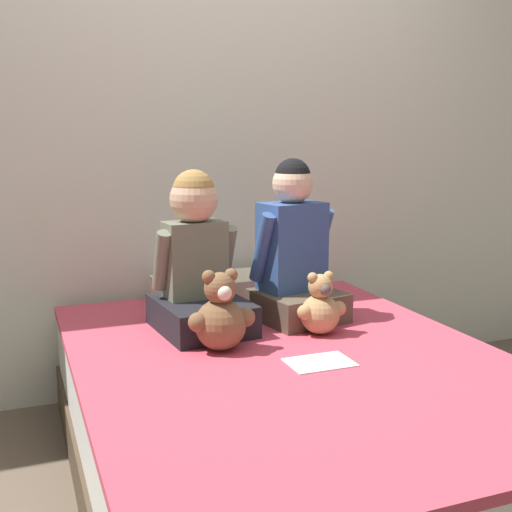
{
  "coord_description": "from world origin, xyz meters",
  "views": [
    {
      "loc": [
        -0.84,
        -1.86,
        1.19
      ],
      "look_at": [
        0.0,
        0.32,
        0.74
      ],
      "focal_mm": 45.0,
      "sensor_mm": 36.0,
      "label": 1
    }
  ],
  "objects_px": {
    "bed": "(290,420)",
    "child_on_right": "(294,252)",
    "child_on_left": "(197,265)",
    "pillow_at_headboard": "(220,289)",
    "teddy_bear_held_by_right_child": "(320,308)",
    "teddy_bear_held_by_left_child": "(221,316)",
    "sign_card": "(320,362)"
  },
  "relations": [
    {
      "from": "child_on_left",
      "to": "sign_card",
      "type": "height_order",
      "value": "child_on_left"
    },
    {
      "from": "child_on_right",
      "to": "pillow_at_headboard",
      "type": "xyz_separation_m",
      "value": [
        -0.19,
        0.36,
        -0.21
      ]
    },
    {
      "from": "child_on_right",
      "to": "teddy_bear_held_by_right_child",
      "type": "distance_m",
      "value": 0.28
    },
    {
      "from": "child_on_left",
      "to": "teddy_bear_held_by_right_child",
      "type": "height_order",
      "value": "child_on_left"
    },
    {
      "from": "child_on_right",
      "to": "teddy_bear_held_by_left_child",
      "type": "bearing_deg",
      "value": -157.1
    },
    {
      "from": "bed",
      "to": "teddy_bear_held_by_left_child",
      "type": "height_order",
      "value": "teddy_bear_held_by_left_child"
    },
    {
      "from": "sign_card",
      "to": "teddy_bear_held_by_left_child",
      "type": "bearing_deg",
      "value": 137.19
    },
    {
      "from": "child_on_right",
      "to": "sign_card",
      "type": "bearing_deg",
      "value": -116.07
    },
    {
      "from": "teddy_bear_held_by_right_child",
      "to": "sign_card",
      "type": "height_order",
      "value": "teddy_bear_held_by_right_child"
    },
    {
      "from": "bed",
      "to": "sign_card",
      "type": "relative_size",
      "value": 8.85
    },
    {
      "from": "sign_card",
      "to": "teddy_bear_held_by_right_child",
      "type": "bearing_deg",
      "value": 63.42
    },
    {
      "from": "bed",
      "to": "child_on_right",
      "type": "distance_m",
      "value": 0.67
    },
    {
      "from": "child_on_left",
      "to": "teddy_bear_held_by_right_child",
      "type": "xyz_separation_m",
      "value": [
        0.4,
        -0.23,
        -0.15
      ]
    },
    {
      "from": "child_on_left",
      "to": "bed",
      "type": "bearing_deg",
      "value": -69.3
    },
    {
      "from": "teddy_bear_held_by_right_child",
      "to": "child_on_left",
      "type": "bearing_deg",
      "value": 149.45
    },
    {
      "from": "child_on_right",
      "to": "sign_card",
      "type": "distance_m",
      "value": 0.58
    },
    {
      "from": "teddy_bear_held_by_left_child",
      "to": "pillow_at_headboard",
      "type": "xyz_separation_m",
      "value": [
        0.2,
        0.62,
        -0.06
      ]
    },
    {
      "from": "bed",
      "to": "child_on_left",
      "type": "bearing_deg",
      "value": 116.58
    },
    {
      "from": "child_on_left",
      "to": "child_on_right",
      "type": "relative_size",
      "value": 0.94
    },
    {
      "from": "teddy_bear_held_by_left_child",
      "to": "bed",
      "type": "bearing_deg",
      "value": -34.6
    },
    {
      "from": "teddy_bear_held_by_left_child",
      "to": "sign_card",
      "type": "distance_m",
      "value": 0.37
    },
    {
      "from": "bed",
      "to": "child_on_left",
      "type": "xyz_separation_m",
      "value": [
        -0.2,
        0.41,
        0.48
      ]
    },
    {
      "from": "child_on_left",
      "to": "sign_card",
      "type": "bearing_deg",
      "value": -68.63
    },
    {
      "from": "bed",
      "to": "child_on_left",
      "type": "distance_m",
      "value": 0.66
    },
    {
      "from": "bed",
      "to": "child_on_right",
      "type": "bearing_deg",
      "value": 64.56
    },
    {
      "from": "pillow_at_headboard",
      "to": "child_on_right",
      "type": "bearing_deg",
      "value": -61.95
    },
    {
      "from": "bed",
      "to": "pillow_at_headboard",
      "type": "distance_m",
      "value": 0.81
    },
    {
      "from": "teddy_bear_held_by_left_child",
      "to": "sign_card",
      "type": "height_order",
      "value": "teddy_bear_held_by_left_child"
    },
    {
      "from": "sign_card",
      "to": "child_on_right",
      "type": "bearing_deg",
      "value": 75.16
    },
    {
      "from": "child_on_left",
      "to": "pillow_at_headboard",
      "type": "relative_size",
      "value": 1.04
    },
    {
      "from": "child_on_left",
      "to": "pillow_at_headboard",
      "type": "bearing_deg",
      "value": 54.46
    },
    {
      "from": "child_on_left",
      "to": "teddy_bear_held_by_left_child",
      "type": "relative_size",
      "value": 2.13
    }
  ]
}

